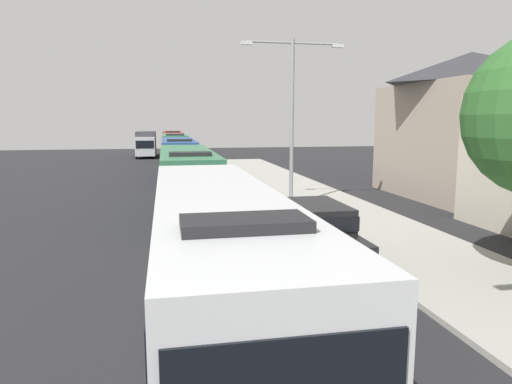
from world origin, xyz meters
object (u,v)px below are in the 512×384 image
Objects in this scene: bus_lead at (218,254)px; bus_fourth_in_line at (175,148)px; white_suv at (318,230)px; box_truck_oncoming at (146,143)px; bus_middle at (179,157)px; streetlamp_mid at (292,106)px; bus_rear at (172,142)px; bus_second_in_line at (187,178)px.

bus_lead and bus_fourth_in_line have the same top height.
white_suv is 45.81m from box_truck_oncoming.
bus_middle is 12.99m from bus_fourth_in_line.
box_truck_oncoming is 0.84× the size of streetlamp_mid.
bus_fourth_in_line is 35.96m from white_suv.
box_truck_oncoming is (-3.30, 49.52, 0.01)m from bus_lead.
box_truck_oncoming is (-3.30, -3.10, 0.01)m from bus_rear.
bus_lead is at bearing -86.19° from box_truck_oncoming.
white_suv is (3.70, 4.25, -0.66)m from bus_lead.
box_truck_oncoming is at bearing 95.23° from bus_second_in_line.
bus_second_in_line is 26.60m from bus_fourth_in_line.
bus_lead is 2.36× the size of white_suv.
white_suv is (3.70, -22.77, -0.66)m from bus_middle.
bus_second_in_line is at bearing -84.77° from box_truck_oncoming.
bus_rear is at bearing 43.16° from box_truck_oncoming.
bus_fourth_in_line is (-0.00, 26.60, -0.00)m from bus_second_in_line.
box_truck_oncoming is (-7.00, 45.27, 0.67)m from white_suv.
bus_middle is at bearing 111.84° from streetlamp_mid.
bus_middle is 2.16× the size of white_suv.
bus_second_in_line is 39.20m from bus_rear.
streetlamp_mid is at bearing -78.47° from bus_fourth_in_line.
white_suv is at bearing -80.77° from bus_middle.
bus_second_in_line is 9.90m from white_suv.
bus_middle and bus_fourth_in_line have the same top height.
bus_lead and bus_rear have the same top height.
bus_middle is 1.27× the size of streetlamp_mid.
bus_second_in_line reaches higher than box_truck_oncoming.
bus_second_in_line and bus_middle have the same top height.
white_suv is 10.35m from streetlamp_mid.
box_truck_oncoming is at bearing 103.60° from streetlamp_mid.
bus_middle is at bearing -90.00° from bus_fourth_in_line.
bus_second_in_line is at bearing 111.97° from white_suv.
bus_second_in_line is 1.09× the size of bus_fourth_in_line.
bus_second_in_line is at bearing -90.00° from bus_fourth_in_line.
streetlamp_mid is (5.40, -13.47, 3.55)m from bus_middle.
bus_rear is 2.40× the size of white_suv.
bus_second_in_line is 2.31× the size of white_suv.
white_suv is at bearing -81.21° from box_truck_oncoming.
bus_lead is 52.61m from bus_rear.
bus_fourth_in_line is 12.60m from bus_rear.
bus_second_in_line is 1.07× the size of bus_middle.
bus_fourth_in_line and bus_rear have the same top height.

